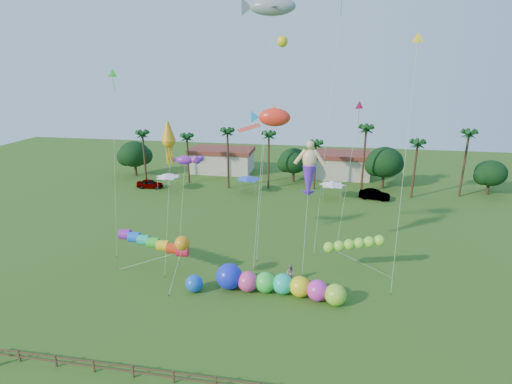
% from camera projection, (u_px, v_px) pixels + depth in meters
% --- Properties ---
extents(ground, '(160.00, 160.00, 0.00)m').
position_uv_depth(ground, '(235.00, 333.00, 32.79)').
color(ground, '#285116').
rests_on(ground, ground).
extents(tree_line, '(69.46, 8.91, 11.00)m').
position_uv_depth(tree_line, '(308.00, 161.00, 72.16)').
color(tree_line, '#3A2819').
rests_on(tree_line, ground).
extents(buildings_row, '(35.00, 7.00, 4.00)m').
position_uv_depth(buildings_row, '(275.00, 164.00, 79.57)').
color(buildings_row, beige).
rests_on(buildings_row, ground).
extents(tent_row, '(31.00, 4.00, 0.60)m').
position_uv_depth(tent_row, '(248.00, 178.00, 67.00)').
color(tent_row, white).
rests_on(tent_row, ground).
extents(fence, '(36.12, 0.12, 1.00)m').
position_uv_depth(fence, '(216.00, 381.00, 26.98)').
color(fence, brown).
rests_on(fence, ground).
extents(car_a, '(4.67, 2.13, 1.55)m').
position_uv_depth(car_a, '(150.00, 184.00, 70.83)').
color(car_a, '#4C4C54').
rests_on(car_a, ground).
extents(car_b, '(5.13, 2.62, 1.61)m').
position_uv_depth(car_b, '(374.00, 195.00, 64.85)').
color(car_b, '#4C4C54').
rests_on(car_b, ground).
extents(spectator_b, '(1.09, 1.09, 1.79)m').
position_uv_depth(spectator_b, '(290.00, 273.00, 40.29)').
color(spectator_b, gray).
rests_on(spectator_b, ground).
extents(caterpillar_inflatable, '(12.62, 3.49, 2.57)m').
position_uv_depth(caterpillar_inflatable, '(275.00, 284.00, 38.04)').
color(caterpillar_inflatable, '#E93D87').
rests_on(caterpillar_inflatable, ground).
extents(blue_ball, '(1.72, 1.72, 1.72)m').
position_uv_depth(blue_ball, '(194.00, 283.00, 38.52)').
color(blue_ball, blue).
rests_on(blue_ball, ground).
extents(rainbow_tube, '(9.66, 2.04, 3.45)m').
position_uv_depth(rainbow_tube, '(164.00, 250.00, 40.90)').
color(rainbow_tube, red).
rests_on(rainbow_tube, ground).
extents(green_worm, '(9.77, 3.32, 3.63)m').
position_uv_depth(green_worm, '(329.00, 247.00, 41.31)').
color(green_worm, '#89E733').
rests_on(green_worm, ground).
extents(orange_ball_kite, '(2.04, 2.23, 5.69)m').
position_uv_depth(orange_ball_kite, '(182.00, 243.00, 37.55)').
color(orange_ball_kite, orange).
rests_on(orange_ball_kite, ground).
extents(merman_kite, '(2.60, 5.45, 12.91)m').
position_uv_depth(merman_kite, '(309.00, 172.00, 42.69)').
color(merman_kite, '#F2C589').
rests_on(merman_kite, ground).
extents(fish_kite, '(5.08, 6.67, 16.93)m').
position_uv_depth(fish_kite, '(274.00, 117.00, 40.45)').
color(fish_kite, '#FE301C').
rests_on(fish_kite, ground).
extents(shark_kite, '(6.78, 7.40, 27.86)m').
position_uv_depth(shark_kite, '(273.00, 7.00, 41.17)').
color(shark_kite, gray).
rests_on(shark_kite, ground).
extents(squid_kite, '(1.90, 4.57, 15.64)m').
position_uv_depth(squid_kite, '(169.00, 141.00, 40.62)').
color(squid_kite, orange).
rests_on(squid_kite, ground).
extents(lobster_kite, '(3.78, 4.33, 11.70)m').
position_uv_depth(lobster_kite, '(185.00, 160.00, 43.74)').
color(lobster_kite, purple).
rests_on(lobster_kite, ground).
extents(delta_kite_red, '(2.31, 3.87, 17.19)m').
position_uv_depth(delta_kite_red, '(359.00, 109.00, 44.43)').
color(delta_kite_red, '#D21748').
rests_on(delta_kite_red, ground).
extents(delta_kite_yellow, '(1.14, 3.59, 23.67)m').
position_uv_depth(delta_kite_yellow, '(417.00, 46.00, 34.29)').
color(delta_kite_yellow, yellow).
rests_on(delta_kite_yellow, ground).
extents(delta_kite_green, '(1.14, 3.60, 20.59)m').
position_uv_depth(delta_kite_green, '(113.00, 78.00, 42.51)').
color(delta_kite_green, '#38DD34').
rests_on(delta_kite_green, ground).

